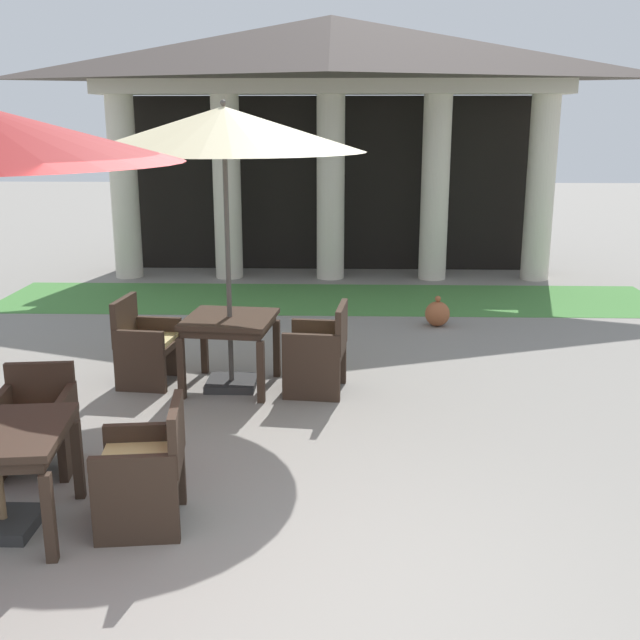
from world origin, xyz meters
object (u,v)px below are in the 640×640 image
Objects in this scene: patio_chair_mid_left_east at (145,469)px; patio_chair_mid_left_north at (37,422)px; terracotta_urn at (437,314)px; patio_chair_near_foreground_west at (145,345)px; patio_chair_near_foreground_east at (319,351)px; patio_table_near_foreground at (230,327)px; patio_umbrella_near_foreground at (224,131)px.

patio_chair_mid_left_north is at bearing 45.12° from patio_chair_mid_left_east.
patio_chair_near_foreground_west is at bearing -144.30° from terracotta_urn.
patio_chair_mid_left_north is at bearing 136.63° from patio_chair_near_foreground_east.
patio_table_near_foreground is at bearing 90.00° from patio_chair_near_foreground_east.
patio_table_near_foreground is 1.05× the size of patio_chair_near_foreground_east.
patio_chair_near_foreground_west is 2.21× the size of terracotta_urn.
patio_chair_near_foreground_west is at bearing 90.00° from patio_chair_near_foreground_east.
patio_chair_near_foreground_east is at bearing -6.23° from patio_table_near_foreground.
patio_umbrella_near_foreground is at bearing -90.00° from patio_table_near_foreground.
terracotta_urn is at bearing -33.26° from patio_chair_mid_left_east.
terracotta_urn is at bearing -23.89° from patio_chair_near_foreground_east.
patio_chair_near_foreground_east and patio_chair_near_foreground_west have the same top height.
patio_chair_near_foreground_east is 1.05× the size of patio_chair_mid_left_east.
patio_umbrella_near_foreground is at bearing -10.75° from patio_chair_mid_left_east.
patio_chair_mid_left_north is (-1.08, 0.84, -0.02)m from patio_chair_mid_left_east.
patio_umbrella_near_foreground is 2.36m from patio_chair_near_foreground_west.
patio_table_near_foreground is 2.34m from patio_chair_mid_left_north.
patio_table_near_foreground reaches higher than terracotta_urn.
patio_chair_near_foreground_west is 1.05× the size of patio_chair_mid_left_east.
patio_chair_near_foreground_east reaches higher than patio_chair_mid_left_north.
patio_chair_mid_left_east is 1.37m from patio_chair_mid_left_north.
patio_chair_mid_left_north is (-1.26, -1.95, -2.21)m from patio_umbrella_near_foreground.
terracotta_urn is (2.43, 2.50, -0.48)m from patio_table_near_foreground.
terracotta_urn is (3.69, 4.45, -0.22)m from patio_chair_mid_left_north.
patio_table_near_foreground is at bearing -10.75° from patio_chair_mid_left_east.
patio_umbrella_near_foreground is 3.53× the size of patio_chair_mid_left_north.
patio_chair_mid_left_east is (-0.18, -2.79, -2.19)m from patio_umbrella_near_foreground.
patio_umbrella_near_foreground reaches higher than patio_chair_mid_left_north.
patio_chair_mid_left_east is at bearing 20.53° from patio_chair_near_foreground_west.
patio_chair_mid_left_east is (-1.10, -2.69, -0.02)m from patio_chair_near_foreground_east.
patio_chair_near_foreground_east is at bearing -120.12° from terracotta_urn.
patio_chair_near_foreground_west is at bearing -106.54° from patio_chair_mid_left_north.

